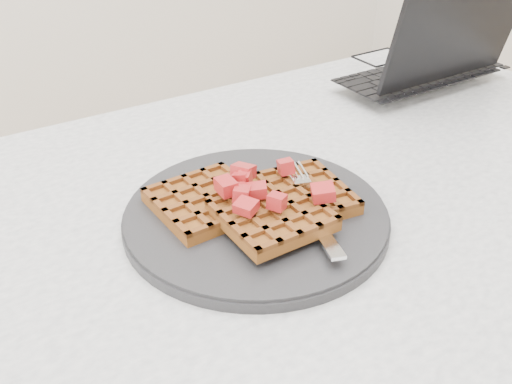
# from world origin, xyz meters

# --- Properties ---
(table) EXTENTS (1.20, 0.80, 0.75)m
(table) POSITION_xyz_m (0.00, 0.00, 0.64)
(table) COLOR silver
(table) RESTS_ON ground
(plate) EXTENTS (0.31, 0.31, 0.02)m
(plate) POSITION_xyz_m (-0.08, 0.01, 0.76)
(plate) COLOR black
(plate) RESTS_ON table
(waffles) EXTENTS (0.22, 0.19, 0.03)m
(waffles) POSITION_xyz_m (-0.08, 0.01, 0.78)
(waffles) COLOR brown
(waffles) RESTS_ON plate
(strawberry_pile) EXTENTS (0.15, 0.15, 0.02)m
(strawberry_pile) POSITION_xyz_m (-0.08, 0.01, 0.80)
(strawberry_pile) COLOR maroon
(strawberry_pile) RESTS_ON waffles
(fork) EXTENTS (0.08, 0.18, 0.02)m
(fork) POSITION_xyz_m (-0.03, -0.03, 0.77)
(fork) COLOR silver
(fork) RESTS_ON plate
(laptop) EXTENTS (0.32, 0.23, 0.22)m
(laptop) POSITION_xyz_m (0.40, 0.24, 0.79)
(laptop) COLOR black
(laptop) RESTS_ON table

